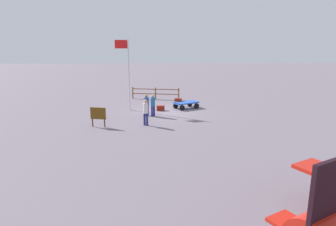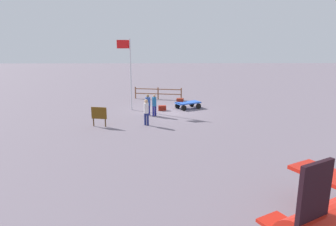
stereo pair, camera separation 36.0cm
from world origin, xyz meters
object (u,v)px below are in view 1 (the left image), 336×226
at_px(worker_supervisor, 153,104).
at_px(signboard, 98,115).
at_px(suitcase_olive, 160,108).
at_px(suitcase_dark, 178,100).
at_px(worker_trailing, 146,111).
at_px(worker_lead, 146,103).
at_px(flagpole, 127,68).
at_px(luggage_cart, 186,104).

height_order(worker_supervisor, signboard, worker_supervisor).
relative_size(suitcase_olive, worker_supervisor, 0.40).
xyz_separation_m(suitcase_dark, worker_supervisor, (2.04, 2.83, 0.24)).
height_order(suitcase_olive, worker_trailing, worker_trailing).
distance_m(suitcase_dark, signboard, 7.82).
bearing_deg(worker_lead, worker_trailing, 90.75).
xyz_separation_m(worker_supervisor, signboard, (3.43, 2.75, -0.10)).
xyz_separation_m(worker_supervisor, flagpole, (2.00, -2.13, 2.46)).
bearing_deg(suitcase_olive, luggage_cart, -162.54).
relative_size(suitcase_dark, flagpole, 0.11).
bearing_deg(suitcase_dark, signboard, 45.53).
relative_size(suitcase_dark, worker_lead, 0.40).
relative_size(luggage_cart, suitcase_olive, 3.49).
xyz_separation_m(worker_trailing, worker_supervisor, (-0.45, -2.51, -0.08)).
bearing_deg(worker_trailing, worker_supervisor, -100.07).
relative_size(worker_trailing, signboard, 1.36).
height_order(luggage_cart, suitcase_dark, suitcase_dark).
bearing_deg(flagpole, suitcase_olive, 173.69).
bearing_deg(worker_lead, suitcase_olive, -123.21).
bearing_deg(signboard, worker_trailing, -175.29).
distance_m(luggage_cart, suitcase_olive, 2.19).
distance_m(worker_lead, flagpole, 3.44).
relative_size(worker_supervisor, flagpole, 0.29).
distance_m(flagpole, signboard, 5.69).
height_order(worker_trailing, flagpole, flagpole).
relative_size(luggage_cart, suitcase_dark, 3.56).
xyz_separation_m(suitcase_dark, worker_lead, (2.53, 2.59, 0.26)).
xyz_separation_m(suitcase_olive, signboard, (4.01, 4.60, 0.61)).
bearing_deg(luggage_cart, worker_lead, 35.84).
relative_size(luggage_cart, worker_trailing, 1.29).
relative_size(worker_trailing, flagpole, 0.31).
distance_m(worker_trailing, flagpole, 5.44).
relative_size(worker_supervisor, signboard, 1.27).
relative_size(flagpole, signboard, 4.41).
bearing_deg(flagpole, suitcase_dark, -170.23).
distance_m(worker_trailing, worker_supervisor, 2.55).
height_order(worker_lead, flagpole, flagpole).
bearing_deg(worker_trailing, signboard, 4.71).
height_order(worker_supervisor, flagpole, flagpole).
distance_m(luggage_cart, signboard, 8.05).
bearing_deg(suitcase_dark, flagpole, 9.77).
relative_size(suitcase_dark, worker_supervisor, 0.39).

